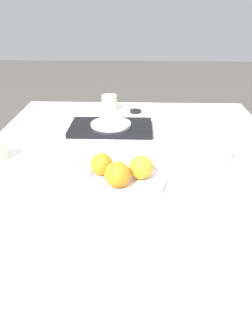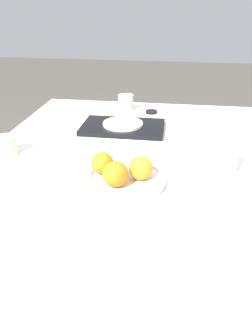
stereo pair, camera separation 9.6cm
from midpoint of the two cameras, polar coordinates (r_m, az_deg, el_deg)
ground_plane at (r=1.68m, az=-0.69°, el=-18.33°), size 12.00×12.00×0.00m
table at (r=1.44m, az=-0.77°, el=-8.48°), size 1.10×1.04×0.71m
fruit_platter at (r=0.98m, az=-2.81°, el=-1.94°), size 0.24×0.24×0.03m
orange_0 at (r=0.95m, az=-0.28°, el=0.03°), size 0.07×0.07×0.07m
orange_1 at (r=0.98m, az=-7.14°, el=0.58°), size 0.07×0.07×0.07m
orange_2 at (r=0.91m, az=-4.51°, el=-1.23°), size 0.07×0.07×0.07m
water_glass at (r=1.08m, az=13.61°, el=2.56°), size 0.07×0.07×0.10m
serving_tray at (r=1.38m, az=-4.64°, el=7.01°), size 0.34×0.21×0.02m
side_plate at (r=1.38m, az=-4.66°, el=7.59°), size 0.17×0.17×0.01m
cup_0 at (r=1.62m, az=-4.64°, el=11.20°), size 0.07×0.07×0.08m
napkin at (r=1.09m, az=-14.80°, el=-0.19°), size 0.13×0.13×0.01m
soy_dish at (r=1.60m, az=-0.06°, el=9.83°), size 0.06×0.06×0.01m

